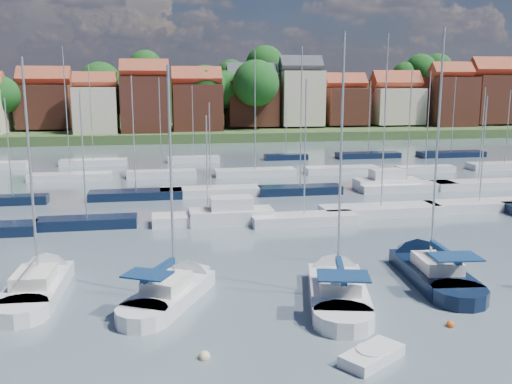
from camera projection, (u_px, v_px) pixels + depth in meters
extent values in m
plane|color=#485662|center=(254.00, 181.00, 68.22)|extent=(260.00, 260.00, 0.00)
cube|color=silver|center=(171.00, 297.00, 30.94)|extent=(5.29, 6.84, 1.20)
cone|color=silver|center=(200.00, 274.00, 34.64)|extent=(3.77, 3.96, 2.64)
cylinder|color=silver|center=(142.00, 320.00, 27.98)|extent=(3.57, 3.57, 1.20)
cube|color=silver|center=(167.00, 283.00, 30.35)|extent=(2.87, 3.20, 0.70)
cylinder|color=#B2B2B7|center=(171.00, 178.00, 30.11)|extent=(0.14, 0.14, 11.75)
cylinder|color=#B2B2B7|center=(158.00, 273.00, 29.36)|extent=(1.73, 3.17, 0.10)
cube|color=navy|center=(158.00, 270.00, 29.33)|extent=(1.82, 3.10, 0.35)
cube|color=navy|center=(147.00, 274.00, 28.23)|extent=(2.73, 2.45, 0.08)
cube|color=silver|center=(338.00, 295.00, 31.20)|extent=(4.62, 7.75, 1.20)
cone|color=silver|center=(332.00, 268.00, 35.63)|extent=(3.76, 4.13, 3.02)
cylinder|color=silver|center=(343.00, 323.00, 27.65)|extent=(3.64, 3.64, 1.20)
cube|color=silver|center=(339.00, 282.00, 30.52)|extent=(2.76, 3.43, 0.70)
cylinder|color=#B2B2B7|center=(341.00, 162.00, 30.28)|extent=(0.14, 0.14, 13.42)
cylinder|color=#B2B2B7|center=(341.00, 273.00, 29.37)|extent=(1.03, 3.94, 0.10)
cube|color=navy|center=(341.00, 270.00, 29.34)|extent=(1.18, 3.79, 0.35)
cube|color=navy|center=(343.00, 276.00, 28.03)|extent=(2.92, 2.36, 0.08)
cube|color=black|center=(433.00, 276.00, 34.30)|extent=(3.68, 7.58, 1.20)
cone|color=black|center=(407.00, 253.00, 38.79)|extent=(3.36, 3.82, 3.06)
cylinder|color=black|center=(459.00, 298.00, 30.72)|extent=(3.31, 3.31, 1.20)
cube|color=silver|center=(437.00, 263.00, 33.62)|extent=(2.40, 3.23, 0.70)
cylinder|color=#B2B2B7|center=(437.00, 150.00, 33.35)|extent=(0.14, 0.14, 13.90)
cylinder|color=#B2B2B7|center=(445.00, 255.00, 32.46)|extent=(0.45, 4.07, 0.10)
cube|color=navy|center=(445.00, 252.00, 32.43)|extent=(0.64, 3.88, 0.35)
cube|color=navy|center=(455.00, 257.00, 31.11)|extent=(2.75, 2.05, 0.08)
cube|color=silver|center=(37.00, 290.00, 31.90)|extent=(3.12, 6.90, 1.20)
cone|color=silver|center=(54.00, 266.00, 36.03)|extent=(2.97, 3.42, 2.83)
cylinder|color=silver|center=(21.00, 315.00, 28.60)|extent=(2.95, 2.95, 1.20)
cube|color=silver|center=(34.00, 277.00, 31.26)|extent=(2.10, 2.91, 0.70)
cylinder|color=#B2B2B7|center=(30.00, 171.00, 31.08)|extent=(0.14, 0.14, 12.19)
cylinder|color=#B2B2B7|center=(28.00, 268.00, 30.18)|extent=(0.27, 3.77, 0.10)
cube|color=silver|center=(372.00, 357.00, 24.33)|extent=(3.27, 2.83, 0.59)
cylinder|color=silver|center=(372.00, 353.00, 24.29)|extent=(1.39, 1.39, 0.38)
sphere|color=beige|center=(204.00, 359.00, 24.57)|extent=(0.52, 0.52, 0.52)
sphere|color=beige|center=(320.00, 321.00, 28.42)|extent=(0.46, 0.46, 0.46)
sphere|color=#D85914|center=(450.00, 327.00, 27.79)|extent=(0.41, 0.41, 0.41)
sphere|color=#D85914|center=(366.00, 276.00, 34.97)|extent=(0.41, 0.41, 0.41)
cube|color=black|center=(87.00, 223.00, 46.47)|extent=(8.01, 2.24, 1.00)
cylinder|color=#B2B2B7|center=(83.00, 155.00, 45.40)|extent=(0.12, 0.12, 10.16)
cube|color=silver|center=(208.00, 219.00, 47.79)|extent=(9.22, 2.58, 1.00)
cylinder|color=#B2B2B7|center=(207.00, 165.00, 46.91)|extent=(0.12, 0.12, 8.18)
cube|color=silver|center=(304.00, 220.00, 47.57)|extent=(8.78, 2.46, 1.00)
cylinder|color=#B2B2B7|center=(305.00, 148.00, 46.41)|extent=(0.12, 0.12, 11.06)
cube|color=silver|center=(381.00, 211.00, 50.83)|extent=(10.79, 3.02, 1.00)
cylinder|color=#B2B2B7|center=(385.00, 122.00, 49.31)|extent=(0.12, 0.12, 14.87)
cube|color=silver|center=(479.00, 206.00, 52.81)|extent=(10.13, 2.84, 1.00)
cylinder|color=#B2B2B7|center=(483.00, 149.00, 51.79)|extent=(0.12, 0.12, 9.59)
cube|color=silver|center=(231.00, 217.00, 47.89)|extent=(7.00, 2.60, 1.40)
cube|color=silver|center=(231.00, 205.00, 47.68)|extent=(3.50, 2.20, 1.30)
cube|color=black|center=(13.00, 201.00, 55.22)|extent=(6.54, 1.83, 1.00)
cylinder|color=#B2B2B7|center=(8.00, 148.00, 54.22)|extent=(0.12, 0.12, 9.37)
cube|color=black|center=(136.00, 195.00, 57.80)|extent=(9.30, 2.60, 1.00)
cylinder|color=#B2B2B7|center=(134.00, 134.00, 56.60)|extent=(0.12, 0.12, 11.48)
cube|color=silver|center=(211.00, 192.00, 59.43)|extent=(10.40, 2.91, 1.00)
cylinder|color=#B2B2B7|center=(210.00, 146.00, 58.49)|extent=(0.12, 0.12, 8.77)
cube|color=black|center=(300.00, 191.00, 60.30)|extent=(8.80, 2.46, 1.00)
cylinder|color=#B2B2B7|center=(301.00, 118.00, 58.83)|extent=(0.12, 0.12, 14.33)
cube|color=silver|center=(406.00, 187.00, 62.18)|extent=(10.73, 3.00, 1.00)
cylinder|color=#B2B2B7|center=(409.00, 127.00, 60.92)|extent=(0.12, 0.12, 12.14)
cube|color=silver|center=(478.00, 185.00, 63.40)|extent=(10.48, 2.93, 1.00)
cylinder|color=#B2B2B7|center=(482.00, 135.00, 62.32)|extent=(0.12, 0.12, 10.28)
cube|color=silver|center=(387.00, 185.00, 62.64)|extent=(7.00, 2.60, 1.40)
cube|color=silver|center=(387.00, 175.00, 62.43)|extent=(3.50, 2.20, 1.30)
cube|color=silver|center=(70.00, 177.00, 68.59)|extent=(9.71, 2.72, 1.00)
cylinder|color=#B2B2B7|center=(66.00, 111.00, 67.06)|extent=(0.12, 0.12, 14.88)
cube|color=silver|center=(162.00, 174.00, 70.70)|extent=(8.49, 2.38, 1.00)
cylinder|color=#B2B2B7|center=(160.00, 125.00, 69.51)|extent=(0.12, 0.12, 11.31)
cube|color=silver|center=(255.00, 173.00, 71.94)|extent=(10.16, 2.85, 1.00)
cylinder|color=#B2B2B7|center=(255.00, 111.00, 70.44)|extent=(0.12, 0.12, 14.59)
cube|color=silver|center=(341.00, 170.00, 73.95)|extent=(9.53, 2.67, 1.00)
cylinder|color=#B2B2B7|center=(343.00, 120.00, 72.71)|extent=(0.12, 0.12, 11.91)
cube|color=silver|center=(425.00, 170.00, 74.44)|extent=(7.62, 2.13, 1.00)
cylinder|color=#B2B2B7|center=(428.00, 119.00, 73.18)|extent=(0.12, 0.12, 12.13)
cube|color=silver|center=(504.00, 166.00, 77.51)|extent=(10.17, 2.85, 1.00)
cylinder|color=#B2B2B7|center=(508.00, 127.00, 76.48)|extent=(0.12, 0.12, 9.73)
cube|color=silver|center=(94.00, 163.00, 80.77)|extent=(9.24, 2.59, 1.00)
cylinder|color=#B2B2B7|center=(91.00, 112.00, 79.41)|extent=(0.12, 0.12, 13.17)
cube|color=silver|center=(194.00, 160.00, 83.86)|extent=(7.57, 2.12, 1.00)
cylinder|color=#B2B2B7|center=(193.00, 121.00, 82.78)|extent=(0.12, 0.12, 10.24)
cube|color=black|center=(286.00, 157.00, 86.36)|extent=(6.58, 1.84, 1.00)
cylinder|color=#B2B2B7|center=(286.00, 128.00, 85.50)|extent=(0.12, 0.12, 8.01)
cube|color=black|center=(368.00, 156.00, 88.48)|extent=(9.92, 2.78, 1.00)
cylinder|color=#B2B2B7|center=(369.00, 117.00, 87.34)|extent=(0.12, 0.12, 10.92)
cube|color=black|center=(451.00, 155.00, 89.71)|extent=(10.55, 2.95, 1.00)
cylinder|color=#B2B2B7|center=(454.00, 115.00, 88.51)|extent=(0.12, 0.12, 11.51)
cube|color=#3B582C|center=(203.00, 127.00, 142.62)|extent=(200.00, 70.00, 3.00)
cube|color=#3B582C|center=(196.00, 104.00, 165.89)|extent=(200.00, 60.00, 14.00)
cube|color=brown|center=(46.00, 106.00, 117.21)|extent=(10.37, 9.97, 8.73)
cube|color=brown|center=(44.00, 79.00, 116.13)|extent=(10.57, 5.13, 5.13)
cube|color=beige|center=(97.00, 111.00, 110.63)|extent=(8.09, 8.80, 8.96)
cube|color=brown|center=(95.00, 82.00, 109.58)|extent=(8.25, 4.00, 4.00)
cube|color=brown|center=(146.00, 105.00, 112.91)|extent=(9.36, 10.17, 10.97)
cube|color=brown|center=(144.00, 71.00, 111.64)|extent=(9.54, 4.63, 4.63)
cube|color=brown|center=(197.00, 108.00, 116.44)|extent=(9.90, 8.56, 9.42)
cube|color=brown|center=(197.00, 78.00, 115.30)|extent=(10.10, 4.90, 4.90)
cube|color=brown|center=(252.00, 103.00, 123.18)|extent=(10.59, 8.93, 9.49)
cube|color=#383A42|center=(252.00, 75.00, 122.02)|extent=(10.80, 5.24, 5.24)
cube|color=beige|center=(300.00, 98.00, 123.93)|extent=(9.01, 8.61, 11.65)
cube|color=#383A42|center=(301.00, 66.00, 122.60)|extent=(9.19, 4.46, 4.46)
cube|color=brown|center=(344.00, 106.00, 127.19)|extent=(9.10, 9.34, 8.00)
cube|color=brown|center=(345.00, 83.00, 126.21)|extent=(9.28, 4.50, 4.50)
cube|color=beige|center=(395.00, 106.00, 128.78)|extent=(10.86, 9.59, 7.88)
cube|color=brown|center=(396.00, 82.00, 127.76)|extent=(11.07, 5.37, 5.37)
cube|color=brown|center=(449.00, 102.00, 127.98)|extent=(9.18, 9.96, 10.97)
cube|color=brown|center=(451.00, 72.00, 126.71)|extent=(9.36, 4.54, 4.54)
cube|color=brown|center=(493.00, 99.00, 131.05)|extent=(11.39, 9.67, 10.76)
cube|color=brown|center=(495.00, 69.00, 129.75)|extent=(11.62, 5.64, 5.64)
cylinder|color=#382619|center=(419.00, 93.00, 149.09)|extent=(0.50, 0.50, 4.47)
sphere|color=#1C561A|center=(421.00, 70.00, 147.93)|extent=(8.18, 8.18, 8.18)
cylinder|color=#382619|center=(226.00, 118.00, 122.14)|extent=(0.50, 0.50, 4.46)
sphere|color=#1C561A|center=(226.00, 90.00, 120.98)|extent=(8.15, 8.15, 8.15)
cylinder|color=#382619|center=(265.00, 94.00, 140.36)|extent=(0.50, 0.50, 5.15)
sphere|color=#1C561A|center=(265.00, 65.00, 139.02)|extent=(9.41, 9.41, 9.41)
cylinder|color=#382619|center=(146.00, 94.00, 138.08)|extent=(0.50, 0.50, 4.56)
sphere|color=#1C561A|center=(145.00, 68.00, 136.89)|extent=(8.34, 8.34, 8.34)
cylinder|color=#382619|center=(102.00, 115.00, 126.62)|extent=(0.50, 0.50, 5.15)
sphere|color=#1C561A|center=(100.00, 83.00, 125.28)|extent=(9.42, 9.42, 9.42)
cylinder|color=#382619|center=(30.00, 104.00, 125.55)|extent=(0.50, 0.50, 3.42)
sphere|color=#1C561A|center=(29.00, 82.00, 124.66)|extent=(6.26, 6.26, 6.26)
cylinder|color=#382619|center=(266.00, 117.00, 132.42)|extent=(0.50, 0.50, 3.77)
sphere|color=#1C561A|center=(266.00, 95.00, 131.44)|extent=(6.89, 6.89, 6.89)
cylinder|color=#382619|center=(256.00, 118.00, 118.18)|extent=(0.50, 0.50, 5.21)
sphere|color=#1C561A|center=(256.00, 83.00, 116.82)|extent=(9.53, 9.53, 9.53)
cylinder|color=#382619|center=(464.00, 117.00, 137.57)|extent=(0.50, 0.50, 2.97)
sphere|color=#1C561A|center=(465.00, 100.00, 136.79)|extent=(5.44, 5.44, 5.44)
cylinder|color=#382619|center=(206.00, 118.00, 119.23)|extent=(0.50, 0.50, 4.84)
sphere|color=#1C561A|center=(205.00, 86.00, 117.97)|extent=(8.85, 8.85, 8.85)
cylinder|color=#382619|center=(404.00, 95.00, 148.68)|extent=(0.50, 0.50, 3.72)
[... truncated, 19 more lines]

